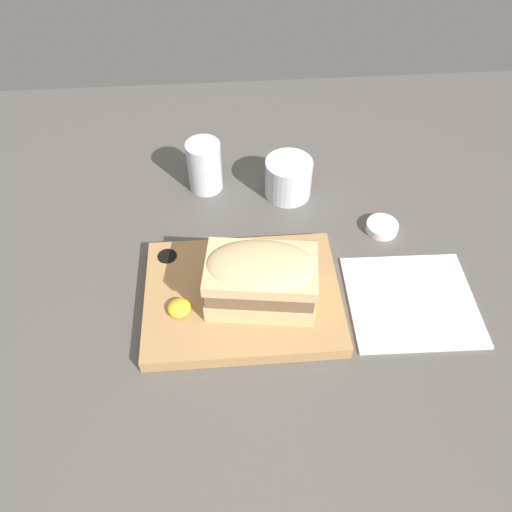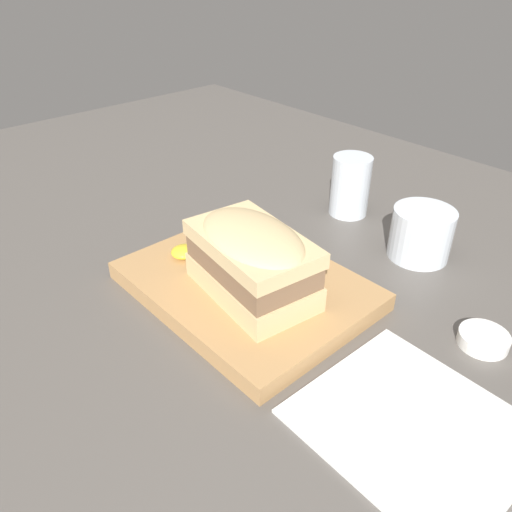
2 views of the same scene
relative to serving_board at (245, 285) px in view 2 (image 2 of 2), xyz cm
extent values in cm
cube|color=#56514C|center=(-4.23, 2.98, -2.15)|extent=(163.51, 119.32, 2.00)
cube|color=tan|center=(0.08, -0.06, 0.00)|extent=(29.02, 21.86, 2.29)
cylinder|color=black|center=(-11.36, 7.81, 0.62)|extent=(3.06, 3.06, 1.14)
cube|color=#DBBC84|center=(2.72, -1.28, 2.66)|extent=(16.55, 11.33, 3.04)
cube|color=brown|center=(2.72, -1.28, 5.57)|extent=(15.89, 10.88, 2.77)
cube|color=#DBBC84|center=(2.72, -1.28, 7.86)|extent=(16.55, 11.33, 1.82)
ellipsoid|color=#DBBC84|center=(2.72, -1.28, 8.62)|extent=(16.22, 11.10, 2.73)
ellipsoid|color=yellow|center=(-9.13, -2.71, 1.81)|extent=(3.37, 3.37, 1.35)
cylinder|color=silver|center=(-5.14, 26.51, 3.60)|extent=(6.13, 6.13, 9.50)
cylinder|color=silver|center=(-5.14, 26.51, 1.19)|extent=(5.40, 5.40, 4.28)
cylinder|color=silver|center=(9.67, 23.57, 2.39)|extent=(8.38, 8.38, 7.07)
cylinder|color=#33050F|center=(9.67, 23.57, 1.06)|extent=(7.54, 7.54, 4.01)
cube|color=white|center=(25.60, -2.09, -0.95)|extent=(19.53, 18.02, 0.40)
cylinder|color=white|center=(24.63, 13.00, -0.42)|extent=(5.42, 5.42, 1.45)
camera|label=1|loc=(-1.20, -44.13, 60.88)|focal=35.00mm
camera|label=2|loc=(38.22, -32.91, 36.58)|focal=35.00mm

